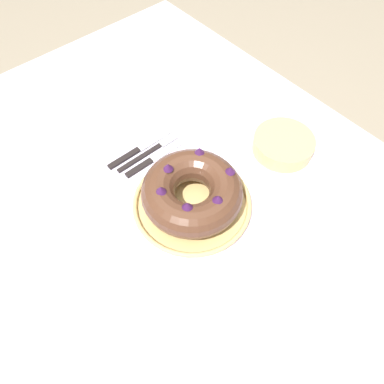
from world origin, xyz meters
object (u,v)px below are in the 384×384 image
Objects in this scene: cake_knife at (151,161)px; serving_knife at (138,150)px; serving_dish at (192,204)px; side_bowl at (283,144)px; fork at (152,150)px; napkin at (282,266)px; bundt_cake at (192,192)px.

serving_knife is at bearing -177.97° from cake_knife.
serving_dish is 0.18m from cake_knife.
serving_dish is at bearing -94.36° from side_bowl.
side_bowl reaches higher than serving_knife.
serving_dish is 0.23m from serving_knife.
serving_knife is 0.05m from cake_knife.
fork is at bearing -130.20° from side_bowl.
napkin is (0.25, 0.05, -0.01)m from serving_dish.
serving_knife is (-0.23, 0.00, -0.01)m from serving_dish.
napkin is at bearing -0.67° from fork.
cake_knife is (0.05, 0.00, 0.00)m from serving_knife.
serving_dish is 1.21× the size of bundt_cake.
napkin is at bearing 11.07° from serving_dish.
napkin is at bearing 3.64° from cake_knife.
serving_dish reaches higher than cake_knife.
serving_knife reaches higher than fork.
serving_dish is 0.05m from bundt_cake.
bundt_cake is at bearing -168.95° from napkin.
fork is (-0.21, 0.03, -0.01)m from serving_dish.
fork is 0.46m from napkin.
side_bowl is at bearing 53.97° from cake_knife.
side_bowl is (0.20, 0.30, 0.02)m from cake_knife.
napkin is at bearing 11.05° from bundt_cake.
bundt_cake is 1.10× the size of serving_knife.
side_bowl is at bearing 131.71° from napkin.
serving_dish is at bearing -12.03° from fork.
cake_knife is 0.43m from napkin.
bundt_cake reaches higher than serving_knife.
serving_dish is 1.78× the size of side_bowl.
serving_knife is 1.46× the size of napkin.
serving_dish is at bearing -168.93° from napkin.
serving_dish is 0.21m from fork.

